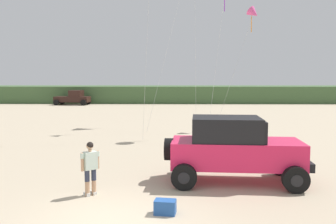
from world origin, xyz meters
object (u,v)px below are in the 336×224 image
distant_pickup (73,98)px  person_watching (90,165)px  cooler_box (165,207)px  kite_pink_ribbon (254,13)px  jeep (234,148)px

distant_pickup → person_watching: bearing=-73.7°
cooler_box → distant_pickup: distant_pickup is taller
cooler_box → kite_pink_ribbon: bearing=78.8°
jeep → person_watching: 4.88m
distant_pickup → kite_pink_ribbon: size_ratio=0.55×
cooler_box → jeep: bearing=60.7°
distant_pickup → kite_pink_ribbon: bearing=-49.9°
distant_pickup → cooler_box: bearing=-71.2°
distant_pickup → kite_pink_ribbon: 30.50m
cooler_box → person_watching: bearing=156.0°
person_watching → distant_pickup: (-10.96, 37.44, 0.00)m
cooler_box → kite_pink_ribbon: size_ratio=0.07×
distant_pickup → jeep: bearing=-66.6°
person_watching → kite_pink_ribbon: size_ratio=0.19×
cooler_box → kite_pink_ribbon: kite_pink_ribbon is taller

